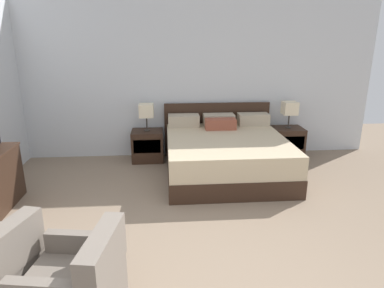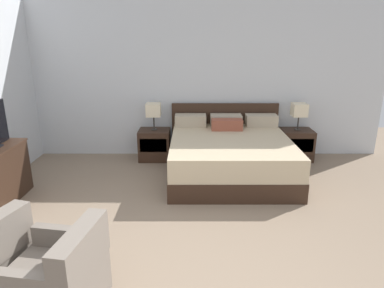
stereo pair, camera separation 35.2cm
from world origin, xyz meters
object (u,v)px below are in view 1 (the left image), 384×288
Objects in this scene: nightstand_left at (148,146)px; table_lamp_right at (290,109)px; table_lamp_left at (146,111)px; nightstand_right at (287,142)px; armchair_companion at (76,288)px; bed at (225,154)px.

table_lamp_right is (2.54, 0.00, 0.63)m from nightstand_left.
table_lamp_left is at bearing 180.00° from table_lamp_right.
nightstand_right is at bearing 0.00° from nightstand_left.
nightstand_left is 1.15× the size of table_lamp_left.
nightstand_right is 0.69× the size of armchair_companion.
armchair_companion is (-0.38, -3.62, 0.01)m from nightstand_left.
table_lamp_right reaches higher than armchair_companion.
bed is at bearing -29.41° from nightstand_left.
armchair_companion is at bearing -128.92° from table_lamp_right.
table_lamp_right is at bearing 0.00° from table_lamp_left.
armchair_companion is at bearing -119.66° from bed.
table_lamp_left is 3.69m from armchair_companion.
table_lamp_right reaches higher than nightstand_left.
table_lamp_left is 0.60× the size of armchair_companion.
armchair_companion reaches higher than nightstand_right.
nightstand_right is at bearing -0.03° from table_lamp_left.
bed is 1.46m from nightstand_right.
nightstand_left is at bearing -179.97° from table_lamp_right.
table_lamp_left is at bearing 179.97° from nightstand_right.
table_lamp_left reaches higher than armchair_companion.
table_lamp_right is 4.69m from armchair_companion.
table_lamp_right is at bearing 51.08° from armchair_companion.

